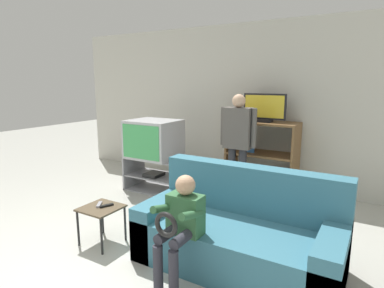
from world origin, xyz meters
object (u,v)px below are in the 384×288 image
Objects in this scene: remote_control_white at (99,204)px; folding_stool at (193,184)px; media_shelf at (262,156)px; person_standing_adult at (238,137)px; tv_stand at (156,174)px; snack_table at (101,212)px; couch at (239,234)px; remote_control_black at (107,206)px; television_main at (154,139)px; television_flat at (264,109)px; person_seated_child at (180,221)px.

folding_stool is at bearing 18.99° from remote_control_white.
person_standing_adult is (-0.19, -0.51, 0.36)m from media_shelf.
folding_stool reaches higher than tv_stand.
couch is at bearing 15.14° from snack_table.
person_standing_adult is (-0.68, 1.54, 0.63)m from couch.
folding_stool is at bearing -101.20° from media_shelf.
folding_stool reaches higher than snack_table.
tv_stand reaches higher than remote_control_black.
television_flat reaches higher than television_main.
folding_stool is (1.12, -0.77, 0.24)m from tv_stand.
tv_stand is 1.27× the size of television_main.
television_main is at bearing -151.46° from media_shelf.
remote_control_black is 1.40m from couch.
television_flat is 0.69× the size of person_seated_child.
media_shelf is at bearing 93.85° from remote_control_black.
tv_stand is 1.70m from remote_control_white.
television_main is 1.17× the size of television_flat.
remote_control_black is 2.06m from person_standing_adult.
folding_stool is at bearing -96.70° from person_standing_adult.
remote_control_white is at bearing 153.62° from snack_table.
media_shelf is 7.62× the size of remote_control_black.
media_shelf is at bearing 28.75° from tv_stand.
television_flat is at bearing -48.72° from media_shelf.
folding_stool is at bearing 80.17° from remote_control_black.
remote_control_black is (-0.86, -2.39, -0.15)m from media_shelf.
tv_stand is 1.73m from snack_table.
media_shelf is (1.43, 0.78, 0.30)m from tv_stand.
person_standing_adult is 1.65× the size of person_seated_child.
tv_stand is 0.56m from television_main.
couch is (1.44, 0.35, -0.12)m from remote_control_white.
remote_control_black is 0.09m from remote_control_white.
tv_stand is at bearing -167.77° from person_standing_adult.
media_shelf is at bearing 70.19° from person_standing_adult.
remote_control_black is 0.08× the size of couch.
person_standing_adult reaches higher than television_flat.
television_flat reaches higher than snack_table.
media_shelf is at bearing 131.28° from television_flat.
television_main is 1.30m from person_standing_adult.
television_flat is 1.75m from folding_stool.
person_seated_child is (1.63, -1.78, -0.27)m from television_main.
television_main is at bearing 132.46° from person_seated_child.
person_seated_child is at bearing -64.86° from folding_stool.
couch is at bearing 57.79° from person_seated_child.
snack_table is 0.22× the size of couch.
remote_control_white is 2.10m from person_standing_adult.
remote_control_white is (-0.05, 0.03, 0.07)m from snack_table.
snack_table is (-0.59, -0.88, -0.16)m from folding_stool.
folding_stool is at bearing 56.06° from snack_table.
television_flat is 4.43× the size of remote_control_black.
tv_stand is 2.30m from couch.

